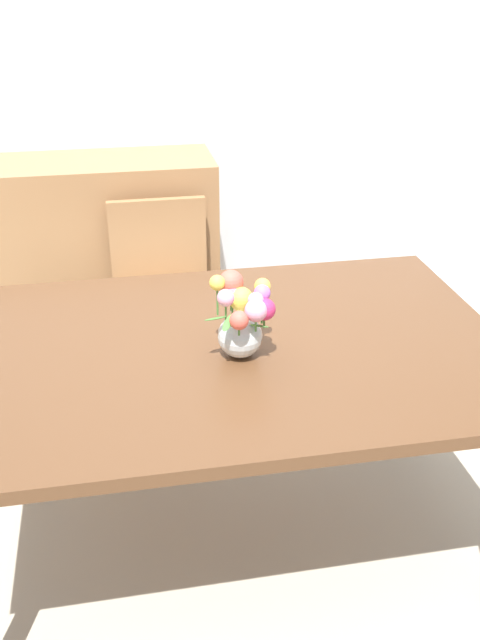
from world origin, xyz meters
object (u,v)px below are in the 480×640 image
(dining_table, at_px, (232,365))
(chair_far, at_px, (163,291))
(dresser, at_px, (68,266))
(flower_vase, at_px, (242,317))

(dining_table, bearing_deg, chair_far, 98.88)
(dresser, bearing_deg, flower_vase, -67.59)
(dining_table, height_order, dresser, dresser)
(dresser, xyz_separation_m, flower_vase, (0.58, -1.40, 0.37))
(dresser, relative_size, flower_vase, 5.70)
(dining_table, distance_m, chair_far, 0.95)
(dining_table, xyz_separation_m, chair_far, (-0.14, 0.92, -0.15))
(chair_far, relative_size, dresser, 0.64)
(dresser, bearing_deg, chair_far, -44.42)
(dining_table, bearing_deg, flower_vase, -75.05)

